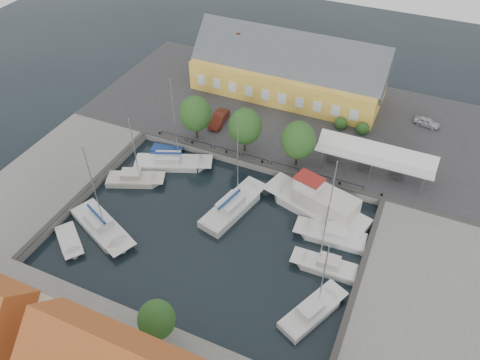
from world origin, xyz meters
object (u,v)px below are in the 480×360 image
at_px(warehouse, 285,70).
at_px(west_boat_b, 134,180).
at_px(car_silver, 427,122).
at_px(west_boat_d, 102,227).
at_px(trawler, 320,206).
at_px(east_boat_a, 332,236).
at_px(tent_canopy, 376,155).
at_px(west_boat_a, 171,163).
at_px(launch_nw, 166,151).
at_px(east_boat_b, 325,267).
at_px(launch_sw, 70,242).
at_px(east_boat_c, 312,312).
at_px(car_red, 219,119).
at_px(center_sailboat, 233,208).

bearing_deg(warehouse, west_boat_b, -110.47).
relative_size(car_silver, west_boat_b, 0.35).
bearing_deg(west_boat_d, warehouse, 75.83).
xyz_separation_m(trawler, east_boat_a, (2.43, -3.28, -0.75)).
bearing_deg(trawler, tent_canopy, 63.57).
bearing_deg(west_boat_a, launch_nw, 134.26).
distance_m(warehouse, east_boat_b, 33.76).
xyz_separation_m(west_boat_d, launch_nw, (-0.71, 14.99, -0.18)).
relative_size(car_silver, launch_sw, 0.64).
relative_size(east_boat_a, east_boat_b, 1.18).
height_order(tent_canopy, east_boat_c, east_boat_c).
distance_m(car_silver, car_red, 28.89).
xyz_separation_m(center_sailboat, east_boat_a, (11.63, 0.49, -0.10)).
xyz_separation_m(car_red, trawler, (17.64, -10.07, -0.75)).
relative_size(warehouse, east_boat_a, 2.56).
bearing_deg(center_sailboat, launch_nw, 153.45).
bearing_deg(east_boat_a, west_boat_d, -158.88).
relative_size(warehouse, center_sailboat, 2.15).
relative_size(tent_canopy, west_boat_b, 1.41).
xyz_separation_m(trawler, west_boat_d, (-21.19, -12.40, -0.75)).
xyz_separation_m(warehouse, west_boat_a, (-7.34, -21.75, -4.16)).
relative_size(car_silver, east_boat_b, 0.37).
distance_m(east_boat_a, west_boat_d, 25.33).
bearing_deg(center_sailboat, trawler, 22.29).
xyz_separation_m(center_sailboat, trawler, (9.19, 3.77, 0.65)).
distance_m(center_sailboat, east_boat_b, 12.73).
xyz_separation_m(trawler, east_boat_b, (2.96, -7.56, -0.76)).
height_order(east_boat_a, west_boat_b, east_boat_a).
distance_m(car_red, east_boat_b, 27.16).
height_order(center_sailboat, west_boat_a, center_sailboat).
distance_m(east_boat_c, launch_sw, 26.65).
bearing_deg(west_boat_b, east_boat_b, -7.42).
distance_m(tent_canopy, west_boat_a, 25.43).
xyz_separation_m(center_sailboat, west_boat_a, (-10.61, 4.19, -0.09)).
bearing_deg(west_boat_a, west_boat_b, -118.38).
relative_size(east_boat_b, west_boat_b, 0.95).
bearing_deg(west_boat_d, east_boat_b, 11.33).
height_order(tent_canopy, west_boat_b, west_boat_b).
xyz_separation_m(warehouse, east_boat_a, (14.89, -25.45, -4.17)).
xyz_separation_m(west_boat_b, launch_sw, (-0.90, -11.14, -0.17)).
relative_size(center_sailboat, west_boat_a, 1.02).
relative_size(west_boat_a, launch_sw, 2.40).
bearing_deg(west_boat_b, tent_canopy, 25.44).
xyz_separation_m(trawler, west_boat_a, (-19.80, 0.42, -0.75)).
xyz_separation_m(warehouse, launch_nw, (-9.44, -19.60, -4.34)).
bearing_deg(car_red, warehouse, 61.77).
height_order(launch_sw, launch_nw, launch_sw).
bearing_deg(east_boat_a, center_sailboat, -177.56).
xyz_separation_m(tent_canopy, center_sailboat, (-13.33, -12.09, -3.32)).
height_order(west_boat_b, west_boat_d, west_boat_d).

